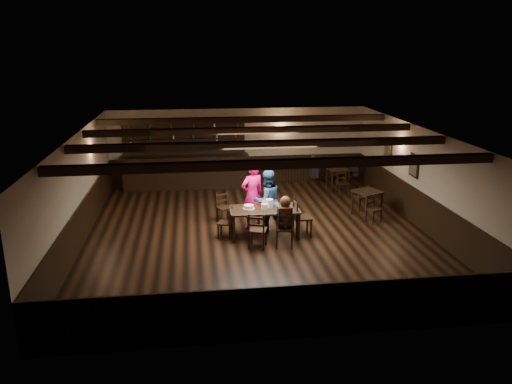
{
  "coord_description": "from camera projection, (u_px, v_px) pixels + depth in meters",
  "views": [
    {
      "loc": [
        -1.65,
        -12.32,
        4.84
      ],
      "look_at": [
        -0.01,
        0.2,
        1.09
      ],
      "focal_mm": 35.0,
      "sensor_mm": 36.0,
      "label": 1
    }
  ],
  "objects": [
    {
      "name": "menu_red",
      "position": [
        286.0,
        209.0,
        12.83
      ],
      "size": [
        0.39,
        0.35,
        0.0
      ],
      "primitive_type": "cube",
      "rotation": [
        0.0,
        0.0,
        0.48
      ],
      "color": "maroon",
      "rests_on": "dining_table"
    },
    {
      "name": "menu_blue",
      "position": [
        286.0,
        206.0,
        13.08
      ],
      "size": [
        0.33,
        0.24,
        0.0
      ],
      "primitive_type": "cube",
      "rotation": [
        0.0,
        0.0,
        -0.06
      ],
      "color": "#0E2048",
      "rests_on": "dining_table"
    },
    {
      "name": "woman_pink",
      "position": [
        252.0,
        195.0,
        13.47
      ],
      "size": [
        0.79,
        0.67,
        1.84
      ],
      "primitive_type": "imported",
      "rotation": [
        0.0,
        0.0,
        3.56
      ],
      "color": "#FF179A",
      "rests_on": "ground"
    },
    {
      "name": "seated_person",
      "position": [
        285.0,
        214.0,
        12.19
      ],
      "size": [
        0.36,
        0.53,
        0.87
      ],
      "color": "black",
      "rests_on": "ground"
    },
    {
      "name": "room_shell",
      "position": [
        258.0,
        169.0,
        12.83
      ],
      "size": [
        9.02,
        10.02,
        2.71
      ],
      "color": "beige",
      "rests_on": "ground"
    },
    {
      "name": "salt_shaker",
      "position": [
        278.0,
        207.0,
        12.89
      ],
      "size": [
        0.03,
        0.03,
        0.08
      ],
      "primitive_type": "cylinder",
      "color": "silver",
      "rests_on": "dining_table"
    },
    {
      "name": "plate_stack_a",
      "position": [
        264.0,
        207.0,
        12.81
      ],
      "size": [
        0.17,
        0.17,
        0.16
      ],
      "primitive_type": "cylinder",
      "color": "white",
      "rests_on": "dining_table"
    },
    {
      "name": "pepper_shaker",
      "position": [
        279.0,
        207.0,
        12.85
      ],
      "size": [
        0.04,
        0.04,
        0.09
      ],
      "primitive_type": "cylinder",
      "color": "#A5A8AD",
      "rests_on": "dining_table"
    },
    {
      "name": "dining_table",
      "position": [
        264.0,
        211.0,
        12.91
      ],
      "size": [
        1.79,
        0.91,
        0.75
      ],
      "color": "black",
      "rests_on": "ground"
    },
    {
      "name": "cake",
      "position": [
        249.0,
        207.0,
        12.89
      ],
      "size": [
        0.31,
        0.31,
        0.1
      ],
      "color": "white",
      "rests_on": "dining_table"
    },
    {
      "name": "plate_stack_b",
      "position": [
        269.0,
        203.0,
        12.96
      ],
      "size": [
        0.19,
        0.19,
        0.23
      ],
      "primitive_type": "cylinder",
      "color": "white",
      "rests_on": "dining_table"
    },
    {
      "name": "chair_far_pushed",
      "position": [
        224.0,
        205.0,
        14.05
      ],
      "size": [
        0.52,
        0.51,
        0.85
      ],
      "color": "black",
      "rests_on": "ground"
    },
    {
      "name": "bg_patron_right",
      "position": [
        354.0,
        165.0,
        17.23
      ],
      "size": [
        0.21,
        0.34,
        0.7
      ],
      "color": "black",
      "rests_on": "ground"
    },
    {
      "name": "tea_light",
      "position": [
        264.0,
        206.0,
        13.03
      ],
      "size": [
        0.05,
        0.05,
        0.06
      ],
      "color": "#A5A8AD",
      "rests_on": "dining_table"
    },
    {
      "name": "bg_patron_left",
      "position": [
        314.0,
        166.0,
        16.98
      ],
      "size": [
        0.25,
        0.39,
        0.78
      ],
      "color": "black",
      "rests_on": "ground"
    },
    {
      "name": "drink_glass",
      "position": [
        277.0,
        205.0,
        13.06
      ],
      "size": [
        0.06,
        0.06,
        0.1
      ],
      "primitive_type": "cylinder",
      "color": "silver",
      "rests_on": "dining_table"
    },
    {
      "name": "chair_end_left",
      "position": [
        228.0,
        220.0,
        12.88
      ],
      "size": [
        0.45,
        0.46,
        0.8
      ],
      "color": "black",
      "rests_on": "ground"
    },
    {
      "name": "ground",
      "position": [
        257.0,
        233.0,
        13.29
      ],
      "size": [
        10.0,
        10.0,
        0.0
      ],
      "primitive_type": "plane",
      "color": "black",
      "rests_on": "ground"
    },
    {
      "name": "back_table_b",
      "position": [
        338.0,
        172.0,
        17.11
      ],
      "size": [
        0.74,
        0.74,
        0.75
      ],
      "color": "black",
      "rests_on": "ground"
    },
    {
      "name": "chair_end_right",
      "position": [
        299.0,
        215.0,
        12.95
      ],
      "size": [
        0.46,
        0.48,
        1.01
      ],
      "color": "black",
      "rests_on": "ground"
    },
    {
      "name": "chair_near_left",
      "position": [
        257.0,
        228.0,
        12.16
      ],
      "size": [
        0.53,
        0.52,
        0.91
      ],
      "color": "black",
      "rests_on": "ground"
    },
    {
      "name": "bar_counter",
      "position": [
        185.0,
        167.0,
        17.33
      ],
      "size": [
        4.4,
        0.7,
        2.2
      ],
      "color": "black",
      "rests_on": "ground"
    },
    {
      "name": "man_blue",
      "position": [
        267.0,
        200.0,
        13.34
      ],
      "size": [
        0.96,
        0.84,
        1.66
      ],
      "primitive_type": "imported",
      "rotation": [
        0.0,
        0.0,
        3.45
      ],
      "color": "navy",
      "rests_on": "ground"
    },
    {
      "name": "back_table_a",
      "position": [
        367.0,
        195.0,
        14.5
      ],
      "size": [
        0.94,
        0.94,
        0.75
      ],
      "color": "black",
      "rests_on": "ground"
    },
    {
      "name": "chair_near_right",
      "position": [
        285.0,
        227.0,
        12.22
      ],
      "size": [
        0.5,
        0.48,
        0.93
      ],
      "color": "black",
      "rests_on": "ground"
    }
  ]
}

